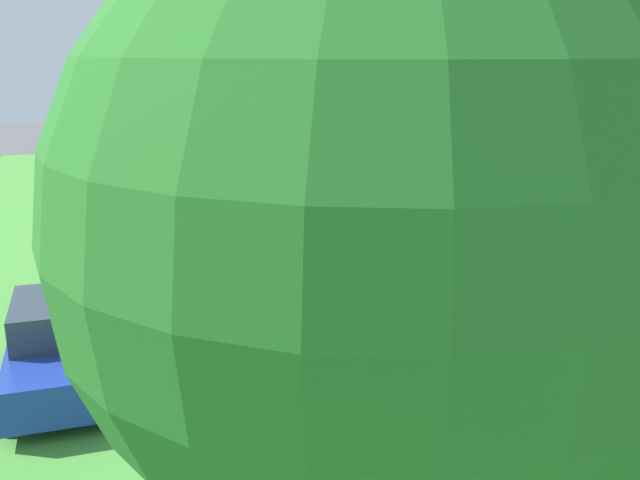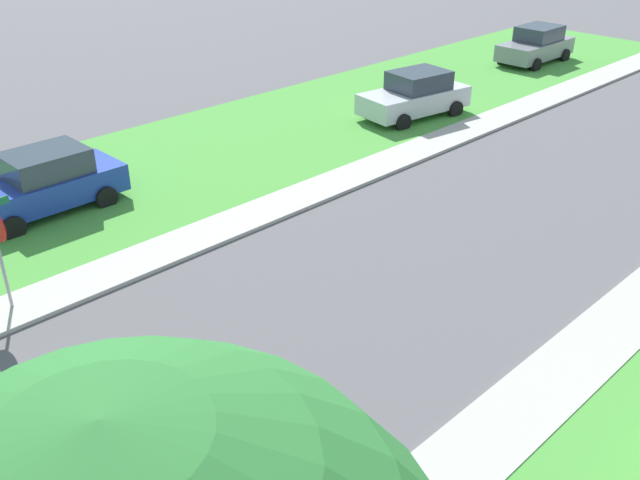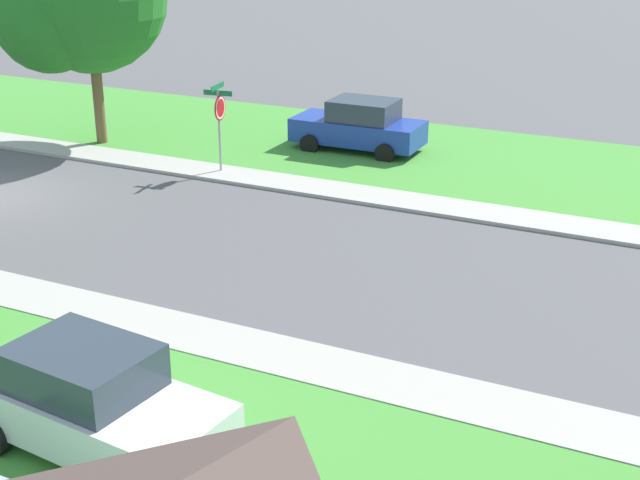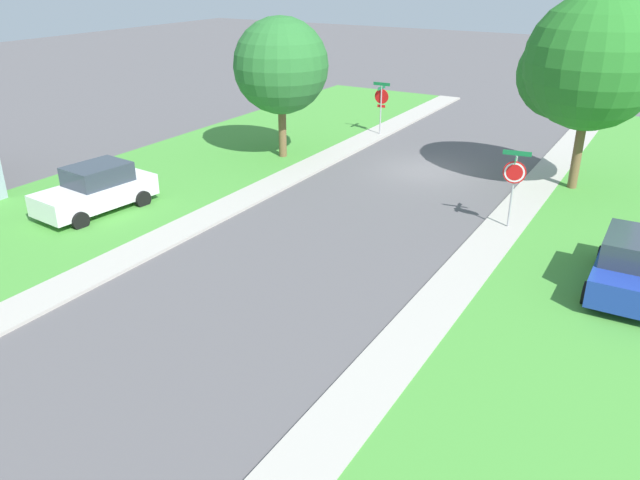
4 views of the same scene
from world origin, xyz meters
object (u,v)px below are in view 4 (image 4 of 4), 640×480
car_blue_near_corner (633,264)px  tree_across_left (585,66)px  stop_sign_far_corner (514,177)px  tree_corner_large (278,68)px  car_white_driveway_right (96,189)px  stop_sign_near_corner (381,100)px

car_blue_near_corner → tree_across_left: bearing=-68.7°
stop_sign_far_corner → tree_corner_large: bearing=-16.4°
car_blue_near_corner → car_white_driveway_right: 17.76m
car_blue_near_corner → tree_across_left: 9.92m
tree_corner_large → car_white_driveway_right: bearing=79.8°
stop_sign_near_corner → tree_corner_large: 6.71m
car_blue_near_corner → tree_corner_large: (15.77, -6.23, 3.19)m
car_blue_near_corner → tree_corner_large: tree_corner_large is taller
car_blue_near_corner → car_white_driveway_right: size_ratio=0.97×
tree_across_left → tree_corner_large: bearing=10.2°
tree_corner_large → car_blue_near_corner: bearing=158.4°
stop_sign_far_corner → car_blue_near_corner: size_ratio=0.64×
stop_sign_far_corner → tree_across_left: 6.43m
car_blue_near_corner → stop_sign_far_corner: bearing=-34.3°
stop_sign_near_corner → car_white_driveway_right: size_ratio=0.62×
stop_sign_near_corner → tree_across_left: 11.13m
stop_sign_far_corner → tree_corner_large: (11.66, -3.43, 2.18)m
car_white_driveway_right → tree_across_left: bearing=-140.6°
car_white_driveway_right → tree_corner_large: size_ratio=0.70×
stop_sign_near_corner → car_blue_near_corner: bearing=137.9°
car_blue_near_corner → car_white_driveway_right: bearing=10.3°
stop_sign_far_corner → tree_across_left: tree_across_left is taller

